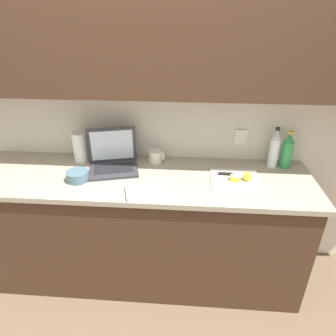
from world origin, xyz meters
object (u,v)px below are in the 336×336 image
Objects in this scene: cutting_board at (235,179)px; knife at (230,174)px; lemon_half_cut at (235,178)px; bottle_green_soda at (274,149)px; laptop at (113,160)px; paper_towel_roll at (81,147)px; measuring_cup at (155,157)px; bowl_white at (78,176)px; lemon_whole_beside at (248,176)px; bottle_oil_tall at (287,151)px.

knife reaches higher than cutting_board.
bottle_green_soda is (0.29, 0.24, 0.11)m from lemon_half_cut.
cutting_board is 4.76× the size of lemon_half_cut.
lemon_half_cut reaches higher than knife.
knife is at bearing 109.78° from lemon_half_cut.
laptop reaches higher than paper_towel_roll.
knife is 0.85× the size of bottle_green_soda.
measuring_cup is (-0.56, 0.23, 0.04)m from cutting_board.
bottle_green_soda is 1.38m from bowl_white.
knife is 0.12m from lemon_whole_beside.
knife is 4.17× the size of lemon_whole_beside.
measuring_cup is at bearing 6.78° from laptop.
measuring_cup is 0.52× the size of paper_towel_roll.
paper_towel_roll is (-0.07, 0.30, 0.08)m from bowl_white.
lemon_half_cut is 0.61m from measuring_cup.
bottle_green_soda reaches higher than lemon_half_cut.
lemon_half_cut is 1.05m from bowl_white.
measuring_cup is at bearing 179.84° from bottle_oil_tall.
paper_towel_roll is at bearing 174.17° from knife.
lemon_whole_beside is 0.20× the size of bottle_green_soda.
bottle_oil_tall is at bearing 30.42° from cutting_board.
bottle_oil_tall is at bearing 37.67° from lemon_whole_beside.
lemon_half_cut is (0.85, -0.13, -0.04)m from laptop.
bowl_white is at bearing -148.71° from laptop.
lemon_whole_beside is 0.27× the size of paper_towel_roll.
knife is at bearing -156.70° from bottle_oil_tall.
paper_towel_roll reaches higher than lemon_whole_beside.
lemon_whole_beside is (0.10, -0.06, 0.02)m from knife.
knife is 1.70× the size of bowl_white.
cutting_board is at bearing -21.90° from measuring_cup.
lemon_half_cut is at bearing -147.81° from bottle_oil_tall.
lemon_half_cut is 0.25× the size of bottle_oil_tall.
measuring_cup is 0.56m from paper_towel_roll.
bottle_oil_tall is at bearing 26.30° from knife.
cutting_board is at bearing 172.37° from lemon_whole_beside.
bottle_oil_tall is at bearing 12.12° from bowl_white.
lemon_half_cut is 0.40m from bottle_green_soda.
bottle_oil_tall reaches higher than lemon_half_cut.
bottle_green_soda is at bearing 47.92° from lemon_whole_beside.
bottle_green_soda is 0.09m from bottle_oil_tall.
laptop is at bearing 171.18° from lemon_half_cut.
bowl_white is 0.67× the size of paper_towel_roll.
knife is 2.19× the size of measuring_cup.
cutting_board is 0.09m from lemon_whole_beside.
lemon_whole_beside is at bearing -10.79° from paper_towel_roll.
bottle_oil_tall reaches higher than knife.
cutting_board is at bearing 80.57° from lemon_half_cut.
bowl_white is at bearing -147.50° from measuring_cup.
laptop is 6.49× the size of lemon_whole_beside.
bowl_white is (-0.19, -0.20, -0.03)m from laptop.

